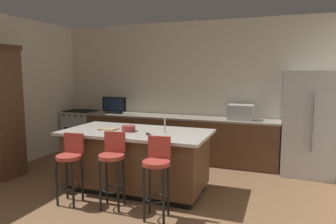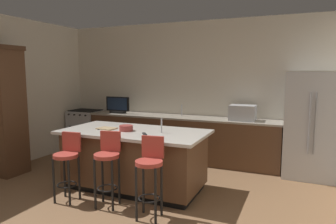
% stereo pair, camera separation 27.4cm
% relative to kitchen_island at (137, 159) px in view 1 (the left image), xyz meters
% --- Properties ---
extents(wall_back, '(6.27, 0.12, 2.87)m').
position_rel_kitchen_island_xyz_m(wall_back, '(0.16, 2.14, 0.96)').
color(wall_back, beige).
rests_on(wall_back, ground_plane).
extents(counter_back, '(4.04, 0.62, 0.91)m').
position_rel_kitchen_island_xyz_m(counter_back, '(0.08, 1.76, -0.01)').
color(counter_back, brown).
rests_on(counter_back, ground_plane).
extents(kitchen_island, '(2.26, 1.14, 0.92)m').
position_rel_kitchen_island_xyz_m(kitchen_island, '(0.00, 0.00, 0.00)').
color(kitchen_island, black).
rests_on(kitchen_island, ground_plane).
extents(refrigerator, '(0.87, 0.79, 1.82)m').
position_rel_kitchen_island_xyz_m(refrigerator, '(2.55, 1.69, 0.44)').
color(refrigerator, '#B7BABF').
rests_on(refrigerator, ground_plane).
extents(range_oven, '(0.72, 0.63, 0.93)m').
position_rel_kitchen_island_xyz_m(range_oven, '(-2.31, 1.76, -0.01)').
color(range_oven, '#B7BABF').
rests_on(range_oven, ground_plane).
extents(cabinet_tower, '(0.60, 0.57, 2.27)m').
position_rel_kitchen_island_xyz_m(cabinet_tower, '(-2.45, -0.30, 0.71)').
color(cabinet_tower, brown).
rests_on(cabinet_tower, ground_plane).
extents(microwave, '(0.48, 0.36, 0.29)m').
position_rel_kitchen_island_xyz_m(microwave, '(1.36, 1.76, 0.59)').
color(microwave, '#B7BABF').
rests_on(microwave, counter_back).
extents(tv_monitor, '(0.57, 0.16, 0.37)m').
position_rel_kitchen_island_xyz_m(tv_monitor, '(-1.38, 1.71, 0.61)').
color(tv_monitor, black).
rests_on(tv_monitor, counter_back).
extents(sink_faucet_back, '(0.02, 0.02, 0.24)m').
position_rel_kitchen_island_xyz_m(sink_faucet_back, '(0.09, 1.86, 0.56)').
color(sink_faucet_back, '#B2B2B7').
rests_on(sink_faucet_back, counter_back).
extents(sink_faucet_island, '(0.02, 0.02, 0.22)m').
position_rel_kitchen_island_xyz_m(sink_faucet_island, '(0.47, -0.00, 0.56)').
color(sink_faucet_island, '#B2B2B7').
rests_on(sink_faucet_island, kitchen_island).
extents(bar_stool_left, '(0.34, 0.35, 0.97)m').
position_rel_kitchen_island_xyz_m(bar_stool_left, '(-0.63, -0.79, 0.11)').
color(bar_stool_left, '#B23D33').
rests_on(bar_stool_left, ground_plane).
extents(bar_stool_center, '(0.35, 0.36, 1.02)m').
position_rel_kitchen_island_xyz_m(bar_stool_center, '(-0.01, -0.71, 0.14)').
color(bar_stool_center, '#B23D33').
rests_on(bar_stool_center, ground_plane).
extents(bar_stool_right, '(0.34, 0.36, 1.02)m').
position_rel_kitchen_island_xyz_m(bar_stool_right, '(0.67, -0.79, 0.15)').
color(bar_stool_right, '#B23D33').
rests_on(bar_stool_right, ground_plane).
extents(fruit_bowl, '(0.21, 0.21, 0.09)m').
position_rel_kitchen_island_xyz_m(fruit_bowl, '(-0.10, -0.07, 0.49)').
color(fruit_bowl, '#993833').
rests_on(fruit_bowl, kitchen_island).
extents(cell_phone, '(0.11, 0.16, 0.01)m').
position_rel_kitchen_island_xyz_m(cell_phone, '(-0.54, -0.09, 0.45)').
color(cell_phone, black).
rests_on(cell_phone, kitchen_island).
extents(tv_remote, '(0.14, 0.16, 0.02)m').
position_rel_kitchen_island_xyz_m(tv_remote, '(0.31, -0.23, 0.46)').
color(tv_remote, black).
rests_on(tv_remote, kitchen_island).
extents(cutting_board, '(0.30, 0.24, 0.02)m').
position_rel_kitchen_island_xyz_m(cutting_board, '(-0.46, -0.06, 0.46)').
color(cutting_board, tan).
rests_on(cutting_board, kitchen_island).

